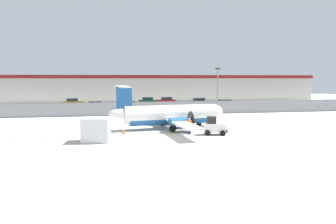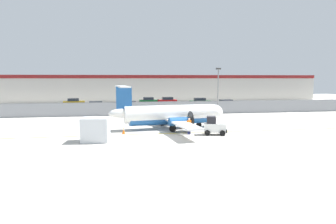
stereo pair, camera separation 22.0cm
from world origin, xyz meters
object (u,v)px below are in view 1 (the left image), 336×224
object	(u,v)px
traffic_cone_near_left	(124,131)
parked_car_0	(73,102)
parked_car_2	(128,106)
parked_car_5	(199,102)
parked_car_1	(96,106)
commuter_airplane	(171,115)
parked_car_4	(166,101)
ground_crew_worker	(189,125)
parked_car_6	(226,104)
apron_light_pole	(218,88)
baggage_tug	(214,126)
cargo_container	(96,130)
traffic_cone_far_left	(182,126)
parked_car_3	(148,101)
traffic_cone_near_right	(191,123)

from	to	relation	value
traffic_cone_near_left	parked_car_0	bearing A→B (deg)	106.50
parked_car_2	parked_car_5	distance (m)	16.04
parked_car_1	parked_car_2	world-z (taller)	same
parked_car_0	parked_car_1	size ratio (longest dim) A/B	1.02
commuter_airplane	parked_car_4	size ratio (longest dim) A/B	3.79
ground_crew_worker	parked_car_0	size ratio (longest dim) A/B	0.39
parked_car_4	parked_car_6	size ratio (longest dim) A/B	1.01
traffic_cone_near_left	parked_car_0	xyz separation A→B (m)	(-9.40, 31.73, 0.58)
commuter_airplane	apron_light_pole	xyz separation A→B (m)	(8.82, 9.65, 2.70)
parked_car_0	parked_car_4	xyz separation A→B (m)	(19.25, 0.69, 0.00)
parked_car_0	apron_light_pole	xyz separation A→B (m)	(23.72, -19.67, 3.41)
traffic_cone_near_left	parked_car_1	bearing A→B (deg)	100.62
parked_car_4	parked_car_5	size ratio (longest dim) A/B	1.00
ground_crew_worker	parked_car_2	size ratio (longest dim) A/B	0.40
parked_car_5	baggage_tug	bearing A→B (deg)	-101.88
parked_car_6	baggage_tug	bearing A→B (deg)	-112.60
commuter_airplane	parked_car_1	distance (m)	22.85
ground_crew_worker	parked_car_4	xyz separation A→B (m)	(3.20, 33.92, -0.06)
cargo_container	parked_car_0	bearing A→B (deg)	107.44
traffic_cone_far_left	parked_car_0	bearing A→B (deg)	118.74
cargo_container	parked_car_1	size ratio (longest dim) A/B	0.61
baggage_tug	parked_car_0	bearing A→B (deg)	133.59
parked_car_2	parked_car_3	size ratio (longest dim) A/B	0.99
baggage_tug	parked_car_5	world-z (taller)	baggage_tug
traffic_cone_far_left	parked_car_6	world-z (taller)	parked_car_6
parked_car_1	parked_car_4	distance (m)	17.00
traffic_cone_near_right	parked_car_3	bearing A→B (deg)	94.68
parked_car_6	apron_light_pole	distance (m)	12.88
parked_car_0	parked_car_2	distance (m)	14.20
traffic_cone_near_right	parked_car_4	size ratio (longest dim) A/B	0.15
parked_car_1	commuter_airplane	bearing A→B (deg)	-67.21
cargo_container	parked_car_6	size ratio (longest dim) A/B	0.62
traffic_cone_near_right	parked_car_1	size ratio (longest dim) A/B	0.15
parked_car_0	parked_car_3	xyz separation A→B (m)	(15.37, 0.82, 0.00)
parked_car_0	parked_car_6	bearing A→B (deg)	-22.84
ground_crew_worker	parked_car_1	xyz separation A→B (m)	(-10.97, 24.53, -0.06)
cargo_container	traffic_cone_near_left	size ratio (longest dim) A/B	4.08
parked_car_2	parked_car_4	xyz separation A→B (m)	(8.53, 10.00, 0.00)
parked_car_0	parked_car_1	xyz separation A→B (m)	(5.08, -8.70, 0.00)
traffic_cone_far_left	parked_car_0	size ratio (longest dim) A/B	0.15
cargo_container	apron_light_pole	size ratio (longest dim) A/B	0.36
traffic_cone_far_left	parked_car_3	size ratio (longest dim) A/B	0.15
traffic_cone_near_right	parked_car_5	world-z (taller)	parked_car_5
parked_car_5	parked_car_6	size ratio (longest dim) A/B	1.00
ground_crew_worker	parked_car_6	xyz separation A→B (m)	(13.22, 24.67, -0.06)
traffic_cone_near_right	parked_car_3	world-z (taller)	parked_car_3
ground_crew_worker	apron_light_pole	world-z (taller)	apron_light_pole
commuter_airplane	traffic_cone_near_left	distance (m)	6.13
baggage_tug	traffic_cone_far_left	distance (m)	5.07
parked_car_4	apron_light_pole	size ratio (longest dim) A/B	0.58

